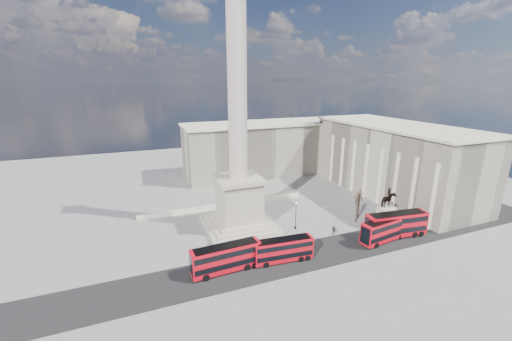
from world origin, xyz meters
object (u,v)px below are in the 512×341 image
Objects in this scene: red_bus_a at (226,258)px; red_bus_d at (396,224)px; red_bus_b at (283,250)px; equestrian_statue at (386,214)px; nelsons_column at (238,167)px; red_bus_c at (386,229)px; pedestrian_walking at (366,217)px; pedestrian_crossing at (334,230)px; victorian_lamp at (296,213)px; pedestrian_standing at (367,228)px.

red_bus_d reaches higher than red_bus_a.
red_bus_a reaches higher than red_bus_b.
equestrian_statue is at bearing 84.19° from red_bus_d.
nelsons_column is 18.70m from red_bus_b.
red_bus_c reaches higher than pedestrian_walking.
nelsons_column is 22.61m from pedestrian_crossing.
red_bus_d is at bearing -31.27° from victorian_lamp.
nelsons_column is 30.60m from red_bus_c.
victorian_lamp reaches higher than pedestrian_standing.
equestrian_statue is (25.03, 3.42, 0.94)m from red_bus_b.
red_bus_b is (9.72, -0.69, -0.22)m from red_bus_a.
equestrian_statue reaches higher than red_bus_c.
pedestrian_standing is (-3.72, 3.71, -1.78)m from red_bus_d.
victorian_lamp reaches higher than red_bus_c.
red_bus_c is at bearing 2.91° from red_bus_b.
red_bus_b is 1.17× the size of equestrian_statue.
victorian_lamp is (17.34, 9.22, 1.08)m from red_bus_a.
red_bus_d is 6.45× the size of pedestrian_crossing.
pedestrian_standing is at bearing -26.31° from victorian_lamp.
red_bus_a is at bearing -175.50° from equestrian_statue.
equestrian_statue reaches higher than pedestrian_standing.
red_bus_a is 34.17m from pedestrian_walking.
red_bus_b is 6.19× the size of pedestrian_standing.
victorian_lamp is 8.11m from pedestrian_crossing.
victorian_lamp is at bearing 155.48° from red_bus_d.
victorian_lamp reaches higher than red_bus_d.
pedestrian_standing is at bearing 2.20° from red_bus_a.
pedestrian_crossing is (-11.59, 1.42, -2.13)m from equestrian_statue.
red_bus_b is 24.24m from red_bus_d.
red_bus_c is 5.68m from equestrian_statue.
pedestrian_crossing is (-7.06, 1.31, 0.14)m from pedestrian_standing.
equestrian_statue reaches higher than red_bus_d.
pedestrian_walking is at bearing -128.78° from pedestrian_crossing.
pedestrian_standing is (23.34, -11.50, -12.08)m from nelsons_column.
equestrian_statue is 4.99m from pedestrian_walking.
victorian_lamp reaches higher than pedestrian_walking.
red_bus_d reaches higher than red_bus_c.
pedestrian_crossing reaches higher than pedestrian_walking.
equestrian_statue reaches higher than red_bus_b.
red_bus_a is 6.17× the size of pedestrian_walking.
red_bus_a is (-6.89, -14.35, -10.54)m from nelsons_column.
red_bus_c is 1.27× the size of equestrian_statue.
victorian_lamp is 3.53× the size of pedestrian_standing.
red_bus_b is at bearing -172.21° from equestrian_statue.
pedestrian_walking reaches higher than pedestrian_standing.
red_bus_d is at bearing -4.64° from red_bus_a.
red_bus_d is at bearing 1.79° from red_bus_c.
red_bus_c is 8.86m from pedestrian_walking.
pedestrian_walking is at bearing 107.47° from equestrian_statue.
pedestrian_standing is (-3.18, -4.17, -0.08)m from pedestrian_walking.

